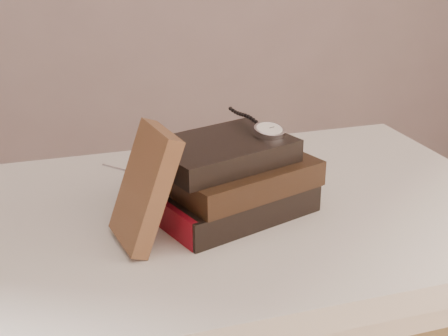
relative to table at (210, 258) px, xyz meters
name	(u,v)px	position (x,y,z in m)	size (l,w,h in m)	color
table	(210,258)	(0.00, 0.00, 0.00)	(1.00, 0.60, 0.75)	beige
book_stack	(231,179)	(0.03, -0.02, 0.15)	(0.28, 0.23, 0.12)	black
journal	(145,187)	(-0.12, -0.08, 0.18)	(0.02, 0.10, 0.17)	#492D1C
pocket_watch	(266,129)	(0.09, -0.01, 0.22)	(0.06, 0.15, 0.02)	silver
eyeglasses	(157,168)	(-0.08, 0.03, 0.16)	(0.13, 0.14, 0.05)	silver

